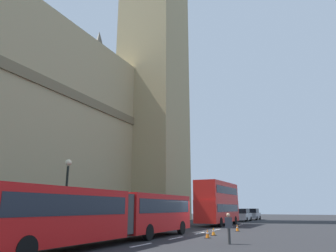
# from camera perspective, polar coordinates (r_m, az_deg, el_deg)

# --- Properties ---
(ground_plane) EXTENTS (160.00, 160.00, 0.00)m
(ground_plane) POSITION_cam_1_polar(r_m,az_deg,el_deg) (26.21, 5.33, -18.93)
(ground_plane) COLOR #262628
(lane_centre_marking) EXTENTS (34.40, 0.16, 0.01)m
(lane_centre_marking) POSITION_cam_1_polar(r_m,az_deg,el_deg) (24.62, 3.83, -19.23)
(lane_centre_marking) COLOR silver
(lane_centre_marking) RESTS_ON ground_plane
(clock_tower) EXTENTS (11.31, 11.31, 73.21)m
(clock_tower) POSITION_cam_1_polar(r_m,az_deg,el_deg) (64.07, -2.46, 20.22)
(clock_tower) COLOR tan
(clock_tower) RESTS_ON ground_plane
(articulated_bus) EXTENTS (17.65, 2.54, 2.90)m
(articulated_bus) POSITION_cam_1_polar(r_m,az_deg,el_deg) (19.56, -9.71, -15.15)
(articulated_bus) COLOR red
(articulated_bus) RESTS_ON ground_plane
(double_decker_bus) EXTENTS (9.66, 2.54, 4.90)m
(double_decker_bus) POSITION_cam_1_polar(r_m,az_deg,el_deg) (38.40, 9.06, -13.39)
(double_decker_bus) COLOR red
(double_decker_bus) RESTS_ON ground_plane
(sedan_lead) EXTENTS (4.40, 1.86, 1.85)m
(sedan_lead) POSITION_cam_1_polar(r_m,az_deg,el_deg) (51.28, 13.48, -15.46)
(sedan_lead) COLOR #B7B7BC
(sedan_lead) RESTS_ON ground_plane
(sedan_trailing) EXTENTS (4.40, 1.86, 1.85)m
(sedan_trailing) POSITION_cam_1_polar(r_m,az_deg,el_deg) (57.37, 15.22, -15.22)
(sedan_trailing) COLOR gray
(sedan_trailing) RESTS_ON ground_plane
(traffic_cone_west) EXTENTS (0.36, 0.36, 0.58)m
(traffic_cone_west) POSITION_cam_1_polar(r_m,az_deg,el_deg) (22.59, 7.20, -18.86)
(traffic_cone_west) COLOR black
(traffic_cone_west) RESTS_ON ground_plane
(traffic_cone_middle) EXTENTS (0.36, 0.36, 0.58)m
(traffic_cone_middle) POSITION_cam_1_polar(r_m,az_deg,el_deg) (24.69, 8.27, -18.46)
(traffic_cone_middle) COLOR black
(traffic_cone_middle) RESTS_ON ground_plane
(traffic_cone_east) EXTENTS (0.36, 0.36, 0.58)m
(traffic_cone_east) POSITION_cam_1_polar(r_m,az_deg,el_deg) (29.35, 12.49, -17.65)
(traffic_cone_east) COLOR black
(traffic_cone_east) RESTS_ON ground_plane
(street_lamp) EXTENTS (0.44, 0.44, 5.27)m
(street_lamp) POSITION_cam_1_polar(r_m,az_deg,el_deg) (22.94, -18.05, -11.28)
(street_lamp) COLOR black
(street_lamp) RESTS_ON ground_plane
(pedestrian_near_cones) EXTENTS (0.35, 0.45, 1.69)m
(pedestrian_near_cones) POSITION_cam_1_polar(r_m,az_deg,el_deg) (19.10, 10.98, -17.62)
(pedestrian_near_cones) COLOR #333333
(pedestrian_near_cones) RESTS_ON ground_plane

